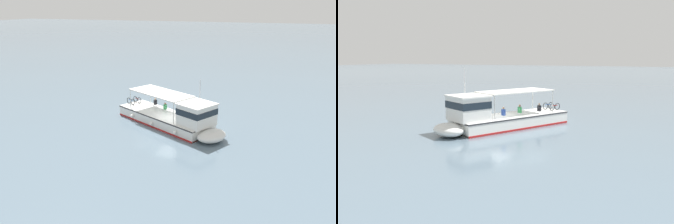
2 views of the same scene
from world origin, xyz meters
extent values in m
plane|color=slate|center=(0.00, 0.00, 0.00)|extent=(400.00, 400.00, 0.00)
cube|color=white|center=(-1.03, -1.13, 0.55)|extent=(7.67, 11.10, 1.10)
ellipsoid|color=white|center=(1.73, 4.42, 0.55)|extent=(3.62, 3.28, 1.01)
cube|color=red|center=(-1.03, -1.13, 0.10)|extent=(7.71, 11.11, 0.16)
cube|color=#2D2D33|center=(-1.03, -1.13, 1.02)|extent=(7.72, 11.12, 0.10)
cube|color=white|center=(0.93, 2.81, 2.05)|extent=(3.59, 3.54, 1.90)
cube|color=#19232D|center=(0.93, 2.81, 2.38)|extent=(3.67, 3.60, 0.56)
cube|color=white|center=(0.93, 2.81, 3.06)|extent=(3.81, 3.75, 0.12)
cube|color=white|center=(-1.23, -1.54, 3.15)|extent=(5.62, 7.31, 0.10)
cylinder|color=silver|center=(-1.00, 1.98, 2.10)|extent=(0.08, 0.08, 2.00)
cylinder|color=silver|center=(1.43, 0.77, 2.10)|extent=(0.08, 0.08, 2.00)
cylinder|color=silver|center=(-3.89, -3.84, 2.10)|extent=(0.08, 0.08, 2.00)
cylinder|color=silver|center=(-1.46, -5.05, 2.10)|extent=(0.08, 0.08, 2.00)
cylinder|color=silver|center=(1.06, 3.08, 4.22)|extent=(0.06, 0.06, 2.20)
sphere|color=white|center=(2.08, 1.12, 0.50)|extent=(0.36, 0.36, 0.36)
sphere|color=white|center=(0.61, -1.83, 0.50)|extent=(0.36, 0.36, 0.36)
sphere|color=white|center=(-0.77, -4.61, 0.50)|extent=(0.36, 0.36, 0.36)
torus|color=black|center=(-3.46, -5.01, 1.43)|extent=(0.35, 0.62, 0.66)
torus|color=black|center=(-3.77, -5.63, 1.43)|extent=(0.35, 0.62, 0.66)
cylinder|color=maroon|center=(-3.61, -5.32, 1.55)|extent=(0.37, 0.65, 0.06)
torus|color=black|center=(-2.65, -5.41, 1.43)|extent=(0.35, 0.62, 0.66)
torus|color=black|center=(-2.96, -6.03, 1.43)|extent=(0.35, 0.62, 0.66)
cylinder|color=#1E478C|center=(-2.81, -5.72, 1.55)|extent=(0.37, 0.65, 0.06)
cube|color=black|center=(-2.97, -2.87, 1.56)|extent=(0.38, 0.34, 0.52)
sphere|color=beige|center=(-2.97, -2.87, 1.93)|extent=(0.20, 0.20, 0.20)
cube|color=#338C4C|center=(-1.75, -1.27, 1.56)|extent=(0.38, 0.34, 0.52)
sphere|color=#9E7051|center=(-1.75, -1.27, 1.93)|extent=(0.20, 0.20, 0.20)
cube|color=#2D4CA5|center=(-1.10, 0.60, 1.56)|extent=(0.38, 0.34, 0.52)
sphere|color=tan|center=(-1.10, 0.60, 1.93)|extent=(0.20, 0.20, 0.20)
camera|label=1|loc=(28.16, 10.32, 11.52)|focal=35.28mm
camera|label=2|loc=(-13.92, 26.53, 6.17)|focal=37.79mm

